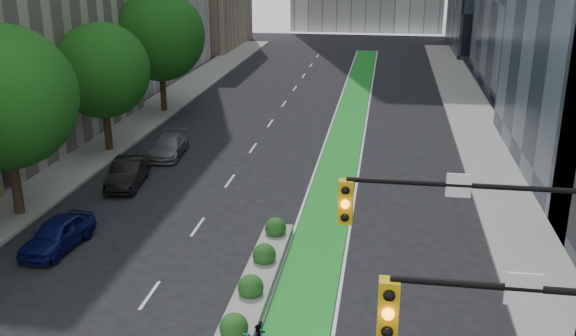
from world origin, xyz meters
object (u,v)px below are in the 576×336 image
(parked_car_left_near, at_px, (58,234))
(parked_car_left_mid, at_px, (128,172))
(median_planter, at_px, (257,280))
(parked_car_left_far, at_px, (169,146))

(parked_car_left_near, xyz_separation_m, parked_car_left_mid, (-0.06, 7.58, 0.03))
(parked_car_left_near, bearing_deg, median_planter, -7.10)
(parked_car_left_mid, bearing_deg, median_planter, -55.03)
(parked_car_left_near, distance_m, parked_car_left_far, 12.69)
(parked_car_left_far, bearing_deg, median_planter, -65.35)
(parked_car_left_mid, xyz_separation_m, parked_car_left_far, (0.48, 5.10, -0.08))
(parked_car_left_mid, height_order, parked_car_left_far, parked_car_left_mid)
(median_planter, bearing_deg, parked_car_left_mid, 132.52)
(parked_car_left_near, relative_size, parked_car_left_mid, 0.93)
(median_planter, bearing_deg, parked_car_left_near, 167.12)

